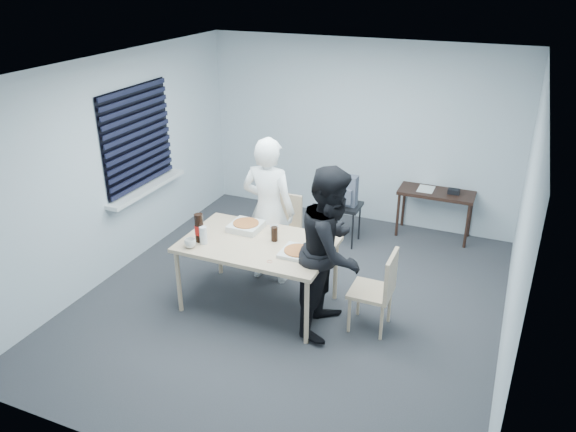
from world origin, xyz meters
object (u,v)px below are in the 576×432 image
at_px(chair_far, 283,224).
at_px(person_white, 269,211).
at_px(backpack, 346,191).
at_px(mug_a, 190,243).
at_px(dining_table, 258,247).
at_px(chair_right, 380,286).
at_px(person_black, 332,251).
at_px(soda_bottle, 199,228).
at_px(mug_b, 274,229).
at_px(stool, 345,212).
at_px(side_table, 436,197).

distance_m(chair_far, person_white, 0.58).
relative_size(backpack, mug_a, 3.34).
bearing_deg(dining_table, backpack, 77.44).
distance_m(dining_table, person_white, 0.63).
xyz_separation_m(chair_right, backpack, (-0.93, 1.76, 0.25)).
distance_m(person_black, soda_bottle, 1.44).
height_order(person_black, mug_b, person_black).
bearing_deg(chair_right, mug_a, -166.91).
height_order(stool, soda_bottle, soda_bottle).
bearing_deg(backpack, side_table, 10.66).
xyz_separation_m(chair_far, chair_right, (1.49, -0.96, 0.00)).
height_order(dining_table, chair_far, chair_far).
bearing_deg(mug_b, stool, 78.01).
height_order(chair_right, stool, chair_right).
distance_m(side_table, backpack, 1.28).
height_order(person_white, stool, person_white).
distance_m(chair_far, mug_a, 1.52).
relative_size(chair_right, mug_a, 7.24).
bearing_deg(person_black, mug_b, 67.06).
height_order(chair_right, backpack, backpack).
height_order(side_table, backpack, backpack).
xyz_separation_m(mug_b, soda_bottle, (-0.66, -0.48, 0.11)).
xyz_separation_m(dining_table, mug_b, (0.07, 0.27, 0.11)).
xyz_separation_m(person_white, side_table, (1.63, 1.91, -0.29)).
height_order(person_white, soda_bottle, person_white).
xyz_separation_m(chair_right, side_table, (0.15, 2.43, 0.08)).
bearing_deg(person_white, chair_far, -88.51).
relative_size(person_black, side_table, 1.76).
relative_size(chair_right, person_white, 0.50).
distance_m(side_table, mug_a, 3.56).
height_order(person_white, mug_a, person_white).
bearing_deg(person_white, chair_right, 160.65).
xyz_separation_m(chair_right, stool, (-0.93, 1.77, -0.06)).
distance_m(dining_table, soda_bottle, 0.66).
distance_m(chair_right, mug_b, 1.31).
height_order(chair_far, mug_a, chair_far).
height_order(chair_far, backpack, backpack).
distance_m(person_white, backpack, 1.36).
bearing_deg(side_table, person_white, -130.38).
relative_size(chair_right, backpack, 2.17).
height_order(chair_far, chair_right, same).
distance_m(side_table, mug_b, 2.65).
bearing_deg(person_black, dining_table, 86.05).
bearing_deg(stool, mug_b, -101.99).
relative_size(chair_far, stool, 1.59).
bearing_deg(chair_right, stool, 117.70).
xyz_separation_m(backpack, soda_bottle, (-0.99, -2.04, 0.17)).
bearing_deg(person_black, mug_a, 102.47).
distance_m(mug_a, mug_b, 0.94).
relative_size(person_white, mug_a, 14.39).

